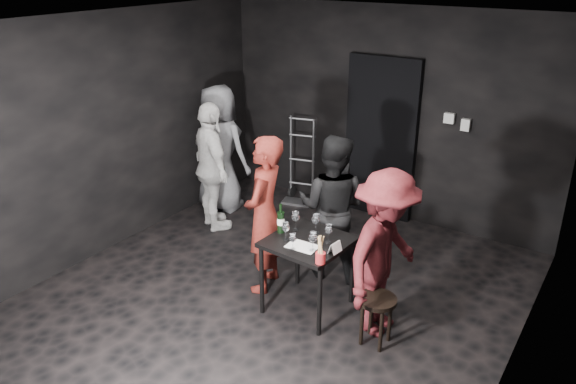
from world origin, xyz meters
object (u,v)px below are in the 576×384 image
Objects in this scene: tasting_table at (308,249)px; woman_black at (332,204)px; hand_truck at (300,187)px; server_red at (264,207)px; bystander_grey at (219,140)px; stool at (377,307)px; bystander_cream at (211,162)px; wine_bottle at (281,221)px; breadstick_cup at (321,250)px; man_maroon at (385,250)px.

woman_black is (-0.13, 0.70, 0.18)m from tasting_table.
hand_truck is 2.34m from server_red.
stool is at bearing 152.58° from bystander_grey.
woman_black is 0.94× the size of bystander_cream.
stool is 0.28× the size of woman_black.
wine_bottle is at bearing 143.32° from bystander_grey.
bystander_cream reaches higher than tasting_table.
woman_black is at bearing 138.01° from stool.
tasting_table is 0.74m from woman_black.
hand_truck is at bearing 117.64° from wine_bottle.
bystander_cream is at bearing -135.75° from server_red.
bystander_grey is at bearing 148.03° from tasting_table.
server_red is at bearing 155.62° from breadstick_cup.
server_red is at bearing 41.54° from woman_black.
tasting_table is 0.45× the size of man_maroon.
server_red reaches higher than breadstick_cup.
breadstick_cup reaches higher than stool.
hand_truck is 0.73× the size of woman_black.
server_red is at bearing 170.55° from tasting_table.
server_red is (0.87, -2.06, 0.69)m from hand_truck.
bystander_cream is at bearing 159.72° from stool.
man_maroon is 1.06m from wine_bottle.
stool is 3.44m from bystander_grey.
man_maroon is at bearing -58.23° from hand_truck.
hand_truck is 3.10m from breadstick_cup.
breadstick_cup is at bearing -160.82° from stool.
woman_black is 2.21m from bystander_grey.
bystander_cream is at bearing 155.69° from tasting_table.
server_red is 0.94× the size of bystander_grey.
server_red is 0.97m from breadstick_cup.
wine_bottle is (0.27, -0.10, -0.04)m from server_red.
stool is 2.95m from bystander_cream.
hand_truck is at bearing -173.13° from server_red.
breadstick_cup is at bearing -25.92° from wine_bottle.
stool is 1.33m from woman_black.
wine_bottle is at bearing -179.16° from tasting_table.
tasting_table is at bearing 135.38° from breadstick_cup.
woman_black is at bearing 100.83° from tasting_table.
hand_truck is at bearing -79.88° from bystander_cream.
server_red is 0.75m from woman_black.
bystander_grey reaches higher than tasting_table.
bystander_cream is (-1.35, 0.77, -0.02)m from server_red.
woman_black is 1.80m from bystander_cream.
bystander_cream is (-0.48, -1.29, 0.66)m from hand_truck.
bystander_cream is 0.60m from bystander_grey.
woman_black is at bearing 58.17° from man_maroon.
breadstick_cup is at bearing -69.18° from hand_truck.
hand_truck is 0.73× the size of man_maroon.
wine_bottle is (-0.18, -0.71, 0.03)m from woman_black.
woman_black is 1.00× the size of man_maroon.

